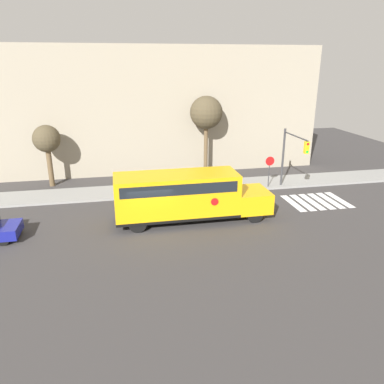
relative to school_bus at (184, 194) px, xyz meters
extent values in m
plane|color=#3A3838|center=(-2.13, -0.57, -1.69)|extent=(60.00, 60.00, 0.00)
cube|color=gray|center=(-2.13, 5.93, -1.62)|extent=(44.00, 3.00, 0.15)
cube|color=#9E937F|center=(-2.13, 12.43, 3.57)|extent=(32.00, 4.00, 10.52)
cube|color=white|center=(7.84, 1.43, -1.69)|extent=(0.50, 3.20, 0.01)
cube|color=white|center=(8.54, 1.43, -1.69)|extent=(0.50, 3.20, 0.01)
cube|color=white|center=(9.24, 1.43, -1.69)|extent=(0.50, 3.20, 0.01)
cube|color=white|center=(9.94, 1.43, -1.69)|extent=(0.50, 3.20, 0.01)
cube|color=white|center=(10.64, 1.43, -1.69)|extent=(0.50, 3.20, 0.01)
cube|color=white|center=(11.34, 1.43, -1.69)|extent=(0.50, 3.20, 0.01)
cube|color=#EAA80F|center=(-0.46, 0.00, 0.02)|extent=(7.26, 2.50, 2.52)
cube|color=#EAA80F|center=(4.20, 0.00, -0.62)|extent=(2.07, 2.50, 1.23)
cube|color=black|center=(-0.46, 0.00, -1.16)|extent=(7.26, 2.54, 0.16)
cube|color=black|center=(-0.46, 0.00, 0.73)|extent=(6.68, 2.53, 0.64)
cylinder|color=red|center=(1.53, -1.29, -0.11)|extent=(0.44, 0.02, 0.44)
cylinder|color=black|center=(4.10, 1.08, -1.19)|extent=(1.00, 0.30, 1.00)
cylinder|color=black|center=(4.10, -1.08, -1.19)|extent=(1.00, 0.30, 1.00)
cylinder|color=black|center=(-2.89, 1.08, -1.19)|extent=(1.00, 0.30, 1.00)
cylinder|color=black|center=(-2.89, -1.08, -1.19)|extent=(1.00, 0.30, 1.00)
cylinder|color=black|center=(-9.95, 0.29, -1.37)|extent=(0.64, 0.22, 0.64)
cylinder|color=black|center=(-9.95, -1.31, -1.37)|extent=(0.64, 0.22, 0.64)
cylinder|color=#38383A|center=(7.39, 4.80, -0.59)|extent=(0.07, 0.07, 2.20)
cylinder|color=red|center=(7.39, 4.75, 0.47)|extent=(0.69, 0.03, 0.69)
cylinder|color=#38383A|center=(8.53, 5.02, 0.57)|extent=(0.16, 0.16, 4.52)
cylinder|color=#38383A|center=(8.53, 3.27, 2.58)|extent=(0.10, 3.49, 0.10)
cube|color=yellow|center=(8.53, 1.62, 2.13)|extent=(0.28, 0.28, 0.80)
cylinder|color=red|center=(8.53, 1.47, 2.39)|extent=(0.18, 0.02, 0.18)
cylinder|color=#EAB214|center=(8.53, 1.47, 2.13)|extent=(0.18, 0.02, 0.18)
cylinder|color=green|center=(8.53, 1.47, 1.87)|extent=(0.18, 0.02, 0.18)
cylinder|color=brown|center=(3.54, 9.28, 0.55)|extent=(0.33, 0.33, 4.49)
sphere|color=#4C422D|center=(3.54, 9.28, 3.60)|extent=(2.66, 2.66, 2.66)
cylinder|color=brown|center=(-8.90, 8.76, -0.14)|extent=(0.39, 0.39, 3.11)
sphere|color=#4C422D|center=(-8.90, 8.76, 2.03)|extent=(2.05, 2.05, 2.05)
camera|label=1|loc=(-3.73, -20.67, 7.45)|focal=35.00mm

